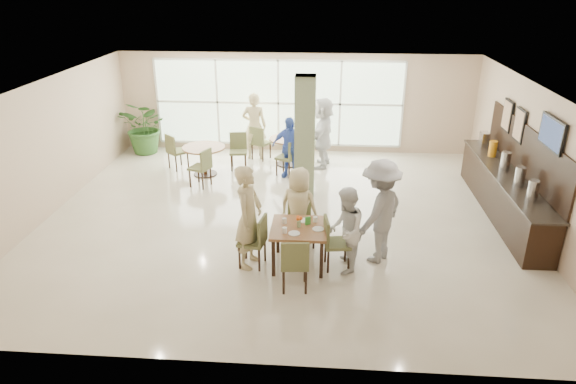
# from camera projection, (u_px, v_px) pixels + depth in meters

# --- Properties ---
(ground) EXTENTS (10.00, 10.00, 0.00)m
(ground) POSITION_uv_depth(u_px,v_px,m) (283.00, 217.00, 10.98)
(ground) COLOR beige
(ground) RESTS_ON ground
(room_shell) EXTENTS (10.00, 10.00, 10.00)m
(room_shell) POSITION_uv_depth(u_px,v_px,m) (283.00, 141.00, 10.31)
(room_shell) COLOR white
(room_shell) RESTS_ON ground
(window_bank) EXTENTS (7.00, 0.04, 7.00)m
(window_bank) POSITION_uv_depth(u_px,v_px,m) (278.00, 103.00, 14.55)
(window_bank) COLOR silver
(window_bank) RESTS_ON ground
(column) EXTENTS (0.45, 0.45, 2.80)m
(column) POSITION_uv_depth(u_px,v_px,m) (305.00, 138.00, 11.50)
(column) COLOR #5F6E4C
(column) RESTS_ON ground
(main_table) EXTENTS (0.97, 0.97, 0.75)m
(main_table) POSITION_uv_depth(u_px,v_px,m) (299.00, 232.00, 8.94)
(main_table) COLOR brown
(main_table) RESTS_ON ground
(round_table_left) EXTENTS (1.09, 1.09, 0.75)m
(round_table_left) POSITION_uv_depth(u_px,v_px,m) (204.00, 153.00, 13.07)
(round_table_left) COLOR brown
(round_table_left) RESTS_ON ground
(round_table_right) EXTENTS (1.01, 1.01, 0.75)m
(round_table_right) POSITION_uv_depth(u_px,v_px,m) (288.00, 145.00, 13.77)
(round_table_right) COLOR brown
(round_table_right) RESTS_ON ground
(chairs_main_table) EXTENTS (2.01, 1.98, 0.95)m
(chairs_main_table) POSITION_uv_depth(u_px,v_px,m) (297.00, 242.00, 8.99)
(chairs_main_table) COLOR brown
(chairs_main_table) RESTS_ON ground
(chairs_table_left) EXTENTS (2.17, 1.79, 0.95)m
(chairs_table_left) POSITION_uv_depth(u_px,v_px,m) (205.00, 157.00, 13.14)
(chairs_table_left) COLOR brown
(chairs_table_left) RESTS_ON ground
(chairs_table_right) EXTENTS (2.06, 1.78, 0.95)m
(chairs_table_right) POSITION_uv_depth(u_px,v_px,m) (287.00, 148.00, 13.81)
(chairs_table_right) COLOR brown
(chairs_table_right) RESTS_ON ground
(tabletop_clutter) EXTENTS (0.74, 0.71, 0.21)m
(tabletop_clutter) POSITION_uv_depth(u_px,v_px,m) (300.00, 224.00, 8.89)
(tabletop_clutter) COLOR white
(tabletop_clutter) RESTS_ON main_table
(buffet_counter) EXTENTS (0.64, 4.70, 1.95)m
(buffet_counter) POSITION_uv_depth(u_px,v_px,m) (505.00, 190.00, 10.91)
(buffet_counter) COLOR black
(buffet_counter) RESTS_ON ground
(wall_tv) EXTENTS (0.06, 1.00, 0.58)m
(wall_tv) POSITION_uv_depth(u_px,v_px,m) (552.00, 133.00, 9.25)
(wall_tv) COLOR black
(wall_tv) RESTS_ON ground
(framed_art_a) EXTENTS (0.05, 0.55, 0.70)m
(framed_art_a) POSITION_uv_depth(u_px,v_px,m) (519.00, 125.00, 10.83)
(framed_art_a) COLOR black
(framed_art_a) RESTS_ON ground
(framed_art_b) EXTENTS (0.05, 0.55, 0.70)m
(framed_art_b) POSITION_uv_depth(u_px,v_px,m) (507.00, 115.00, 11.57)
(framed_art_b) COLOR black
(framed_art_b) RESTS_ON ground
(potted_plant) EXTENTS (1.82, 1.82, 1.54)m
(potted_plant) POSITION_uv_depth(u_px,v_px,m) (146.00, 127.00, 14.59)
(potted_plant) COLOR #2E5A24
(potted_plant) RESTS_ON ground
(teen_left) EXTENTS (0.59, 0.77, 1.87)m
(teen_left) POSITION_uv_depth(u_px,v_px,m) (249.00, 217.00, 8.85)
(teen_left) COLOR #C9B886
(teen_left) RESTS_ON ground
(teen_far) EXTENTS (0.86, 0.64, 1.56)m
(teen_far) POSITION_uv_depth(u_px,v_px,m) (299.00, 207.00, 9.58)
(teen_far) COLOR #C9B886
(teen_far) RESTS_ON ground
(teen_right) EXTENTS (0.61, 0.77, 1.54)m
(teen_right) POSITION_uv_depth(u_px,v_px,m) (346.00, 230.00, 8.74)
(teen_right) COLOR white
(teen_right) RESTS_ON ground
(teen_standing) EXTENTS (1.29, 1.42, 1.91)m
(teen_standing) POSITION_uv_depth(u_px,v_px,m) (380.00, 211.00, 9.01)
(teen_standing) COLOR #949496
(teen_standing) RESTS_ON ground
(adult_a) EXTENTS (1.03, 0.78, 1.56)m
(adult_a) POSITION_uv_depth(u_px,v_px,m) (289.00, 147.00, 12.87)
(adult_a) COLOR #4262C7
(adult_a) RESTS_ON ground
(adult_b) EXTENTS (1.04, 1.84, 1.87)m
(adult_b) POSITION_uv_depth(u_px,v_px,m) (323.00, 132.00, 13.53)
(adult_b) COLOR white
(adult_b) RESTS_ON ground
(adult_standing) EXTENTS (0.68, 0.45, 1.86)m
(adult_standing) POSITION_uv_depth(u_px,v_px,m) (254.00, 126.00, 14.10)
(adult_standing) COLOR #C9B886
(adult_standing) RESTS_ON ground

